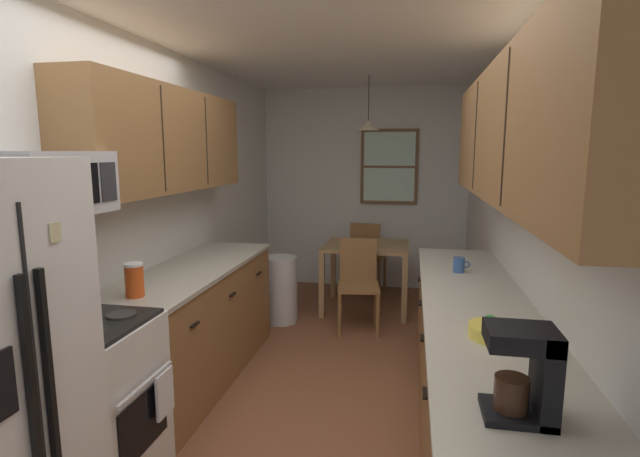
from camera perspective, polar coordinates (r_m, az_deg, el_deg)
name	(u,v)px	position (r m, az deg, el deg)	size (l,w,h in m)	color
ground_plane	(329,374)	(3.97, 1.09, -17.03)	(12.00, 12.00, 0.00)	brown
wall_left	(165,212)	(4.05, -18.05, 1.92)	(0.10, 9.00, 2.55)	silver
wall_right	(518,221)	(3.62, 22.70, 0.85)	(0.10, 9.00, 2.55)	silver
wall_back	(364,189)	(6.21, 5.31, 4.71)	(4.40, 0.10, 2.55)	silver
ceiling_slab	(330,33)	(3.66, 1.23, 22.36)	(4.40, 9.00, 0.08)	white
stove_range	(86,406)	(2.85, -26.23, -18.59)	(0.66, 0.59, 1.10)	white
microwave_over_range	(47,184)	(2.62, -29.97, 4.67)	(0.39, 0.59, 0.31)	silver
counter_left	(195,323)	(3.85, -14.74, -10.96)	(0.64, 1.93, 0.90)	olive
upper_cabinets_left	(166,140)	(3.64, -18.00, 10.02)	(0.33, 2.01, 0.73)	olive
counter_right	(476,383)	(2.99, 18.24, -17.21)	(0.64, 3.24, 0.90)	olive
upper_cabinets_right	(521,133)	(2.66, 22.95, 10.53)	(0.33, 2.92, 0.70)	olive
dining_table	(366,255)	(5.31, 5.57, -3.15)	(0.92, 0.81, 0.74)	#A87F51
dining_chair_near	(358,280)	(4.75, 4.62, -6.16)	(0.45, 0.45, 0.90)	olive
dining_chair_far	(367,254)	(5.94, 5.63, -3.06)	(0.45, 0.45, 0.90)	olive
pendant_light	(368,125)	(5.20, 5.82, 12.20)	(0.24, 0.24, 0.57)	black
back_window	(389,167)	(6.10, 8.30, 7.34)	(0.72, 0.05, 0.94)	brown
trash_bin	(281,289)	(4.99, -4.75, -7.29)	(0.35, 0.35, 0.69)	silver
storage_canister	(134,280)	(3.05, -21.38, -5.77)	(0.11, 0.11, 0.20)	#D84C19
dish_towel	(165,393)	(2.77, -18.13, -18.29)	(0.02, 0.16, 0.24)	white
coffee_maker	(529,371)	(1.73, 23.80, -15.42)	(0.22, 0.18, 0.30)	black
mug_by_coffeemaker	(459,265)	(3.56, 16.35, -4.21)	(0.12, 0.08, 0.11)	#335999
fruit_bowl	(495,330)	(2.40, 20.28, -11.37)	(0.24, 0.24, 0.09)	#E5D14C
table_serving_bowl	(360,243)	(5.22, 4.78, -1.72)	(0.20, 0.20, 0.06)	silver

